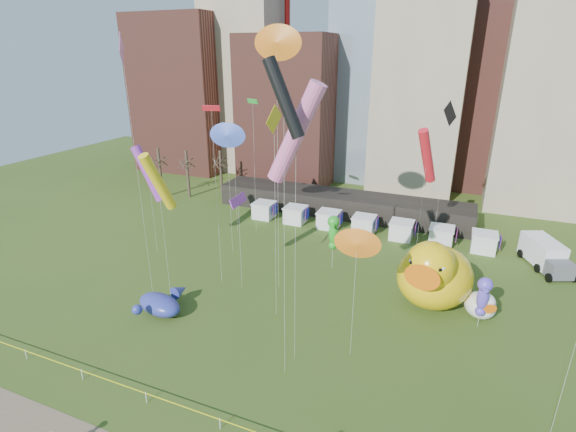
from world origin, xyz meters
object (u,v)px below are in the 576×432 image
at_px(whale_inflatable, 161,303).
at_px(box_truck, 545,254).
at_px(small_duck, 481,305).
at_px(seahorse_green, 333,230).
at_px(big_duck, 434,274).
at_px(seahorse_purple, 483,294).

height_order(whale_inflatable, box_truck, box_truck).
relative_size(small_duck, seahorse_green, 0.65).
distance_m(big_duck, seahorse_green, 11.81).
bearing_deg(whale_inflatable, big_duck, 37.44).
bearing_deg(small_duck, big_duck, 155.32).
distance_m(seahorse_purple, whale_inflatable, 29.25).
bearing_deg(whale_inflatable, seahorse_purple, 30.01).
xyz_separation_m(small_duck, box_truck, (6.69, 13.75, 0.25)).
distance_m(seahorse_green, whale_inflatable, 19.58).
xyz_separation_m(seahorse_green, seahorse_purple, (15.49, -5.82, -1.31)).
bearing_deg(big_duck, small_duck, 5.27).
distance_m(big_duck, small_duck, 4.95).
distance_m(seahorse_green, box_truck, 24.51).
height_order(small_duck, box_truck, box_truck).
xyz_separation_m(big_duck, box_truck, (11.17, 13.39, -1.82)).
height_order(big_duck, whale_inflatable, big_duck).
xyz_separation_m(seahorse_purple, box_truck, (6.81, 15.50, -1.84)).
bearing_deg(whale_inflatable, box_truck, 47.38).
distance_m(big_duck, box_truck, 17.54).
bearing_deg(big_duck, seahorse_green, 171.39).
relative_size(small_duck, seahorse_purple, 0.83).
relative_size(seahorse_purple, box_truck, 0.65).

